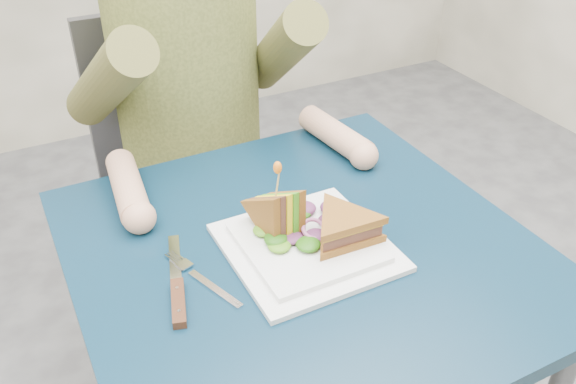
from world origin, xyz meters
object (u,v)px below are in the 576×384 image
chair (185,163)px  fork (204,280)px  plate (307,245)px  sandwich_upright (278,215)px  knife (178,294)px  table (303,281)px  diner (186,41)px  sandwich_flat (344,227)px

chair → fork: chair is taller
plate → fork: bearing=178.5°
sandwich_upright → fork: 0.16m
sandwich_upright → chair: bearing=87.2°
chair → plate: chair is taller
plate → sandwich_upright: bearing=124.7°
knife → fork: bearing=17.9°
table → fork: bearing=-178.1°
chair → diner: diner is taller
plate → knife: plate is taller
plate → fork: (-0.18, 0.00, -0.01)m
diner → sandwich_flat: (0.06, -0.58, -0.14)m
diner → table: bearing=-90.0°
chair → sandwich_upright: 0.67m
chair → knife: chair is taller
plate → knife: (-0.23, -0.01, -0.00)m
plate → fork: 0.18m
sandwich_upright → knife: size_ratio=0.61×
table → sandwich_flat: sandwich_flat is taller
sandwich_flat → knife: bearing=177.1°
chair → fork: bearing=-105.3°
sandwich_flat → fork: size_ratio=0.86×
sandwich_flat → sandwich_upright: 0.11m
sandwich_upright → fork: (-0.15, -0.04, -0.05)m
chair → sandwich_flat: size_ratio=6.22×
sandwich_upright → knife: bearing=-164.4°
diner → sandwich_flat: 0.60m
diner → fork: diner is taller
fork → knife: size_ratio=0.80×
table → chair: size_ratio=0.81×
sandwich_upright → fork: sandwich_upright is taller
diner → fork: 0.61m
diner → plate: size_ratio=2.87×
table → chair: chair is taller
table → diner: bearing=90.0°
table → sandwich_upright: bearing=131.7°
plate → knife: bearing=-177.4°
table → sandwich_flat: (0.06, -0.04, 0.12)m
chair → diner: bearing=-90.0°
chair → knife: size_ratio=4.27×
table → chair: bearing=90.0°
chair → sandwich_upright: size_ratio=6.99×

